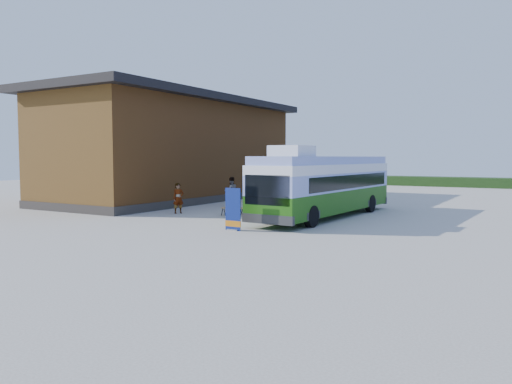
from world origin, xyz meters
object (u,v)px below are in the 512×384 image
Objects in this scene: picnic_table at (235,205)px; person_b at (231,191)px; bus at (326,184)px; slurry_tanker at (342,180)px; person_a at (178,198)px; banner at (233,213)px.

picnic_table is 5.31m from person_b.
slurry_tanker is at bearing 109.89° from bus.
picnic_table is at bearing -41.26° from person_a.
bus is at bearing 78.94° from banner.
slurry_tanker is at bearing -164.64° from person_b.
banner is 1.08× the size of person_a.
bus is 6.59× the size of banner.
picnic_table is (-4.63, -1.64, -1.23)m from bus.
bus reaches higher than person_b.
banner is 0.98× the size of person_b.
picnic_table is 3.31m from person_a.
slurry_tanker is at bearing 18.17° from person_a.
bus is 1.98× the size of slurry_tanker.
bus reaches higher than slurry_tanker.
picnic_table is at bearing -112.40° from slurry_tanker.
person_a is at bearing -159.04° from bus.
banner is 19.52m from slurry_tanker.
banner is 1.22× the size of picnic_table.
slurry_tanker is at bearing 71.97° from picnic_table.
banner reaches higher than person_a.
person_b is at bearing 31.15° from person_a.
banner is at bearing -90.29° from person_a.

